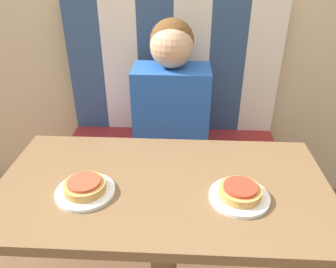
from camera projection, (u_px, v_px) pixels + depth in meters
booth_seat at (171, 183)px, 1.87m from camera, size 1.14×0.55×0.48m
booth_backrest at (173, 67)px, 1.79m from camera, size 1.14×0.07×0.73m
dining_table at (163, 208)px, 1.12m from camera, size 1.08×0.57×0.74m
person at (171, 90)px, 1.60m from camera, size 0.37×0.24×0.66m
plate_left at (85, 192)px, 1.02m from camera, size 0.19×0.19×0.01m
plate_right at (239, 197)px, 1.00m from camera, size 0.19×0.19×0.01m
pizza_left at (85, 186)px, 1.01m from camera, size 0.13×0.13×0.04m
pizza_right at (240, 191)px, 0.99m from camera, size 0.13×0.13×0.04m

